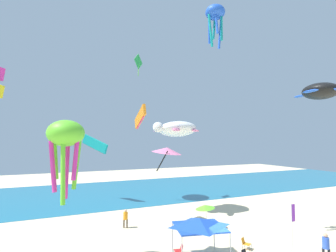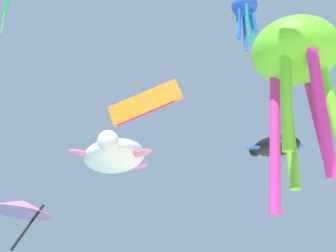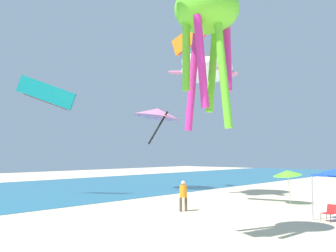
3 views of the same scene
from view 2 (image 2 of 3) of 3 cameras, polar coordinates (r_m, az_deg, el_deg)
The scene contains 7 objects.
kite_octopus_blue at distance 28.66m, azimuth 11.14°, elevation 16.47°, with size 1.80×1.80×3.99m.
kite_turtle_white at distance 25.07m, azimuth -7.86°, elevation -4.37°, with size 6.10×5.37×2.36m.
kite_diamond_green at distance 30.25m, azimuth -22.64°, elevation 15.63°, with size 1.77×1.59×3.34m.
kite_delta_pink at distance 28.36m, azimuth -20.61°, elevation -10.98°, with size 6.34×6.35×3.64m.
kite_parafoil_orange at distance 19.55m, azimuth -3.34°, elevation 3.29°, with size 0.50×3.86×2.29m.
kite_octopus_lime at distance 12.01m, azimuth 18.24°, elevation 9.04°, with size 2.52×2.52×5.59m.
kite_turtle_black at distance 35.03m, azimuth 15.44°, elevation -2.89°, with size 5.35×5.33×1.61m.
Camera 2 is at (-20.50, 6.65, 2.82)m, focal length 41.69 mm.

